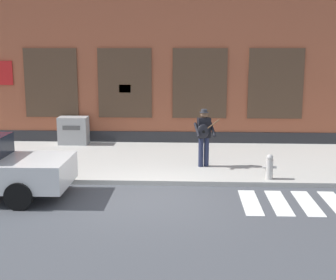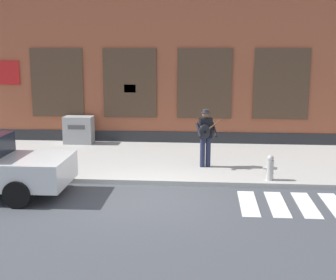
# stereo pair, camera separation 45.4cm
# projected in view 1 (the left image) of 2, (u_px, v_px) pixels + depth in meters

# --- Properties ---
(ground_plane) EXTENTS (160.00, 160.00, 0.00)m
(ground_plane) POSITION_uv_depth(u_px,v_px,m) (147.00, 199.00, 11.61)
(ground_plane) COLOR #424449
(sidewalk) EXTENTS (28.00, 5.28, 0.13)m
(sidewalk) POSITION_uv_depth(u_px,v_px,m) (158.00, 160.00, 15.30)
(sidewalk) COLOR #ADAAA3
(sidewalk) RESTS_ON ground
(building_backdrop) EXTENTS (28.00, 4.06, 9.16)m
(building_backdrop) POSITION_uv_depth(u_px,v_px,m) (165.00, 25.00, 18.97)
(building_backdrop) COLOR brown
(building_backdrop) RESTS_ON ground
(busker) EXTENTS (0.77, 0.64, 1.76)m
(busker) POSITION_uv_depth(u_px,v_px,m) (204.00, 134.00, 14.05)
(busker) COLOR #1E233D
(busker) RESTS_ON sidewalk
(utility_box) EXTENTS (1.08, 0.66, 1.02)m
(utility_box) POSITION_uv_depth(u_px,v_px,m) (74.00, 130.00, 17.49)
(utility_box) COLOR #9E9E9E
(utility_box) RESTS_ON sidewalk
(fire_hydrant) EXTENTS (0.38, 0.20, 0.70)m
(fire_hydrant) POSITION_uv_depth(u_px,v_px,m) (269.00, 167.00, 12.83)
(fire_hydrant) COLOR #B2ADA8
(fire_hydrant) RESTS_ON sidewalk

